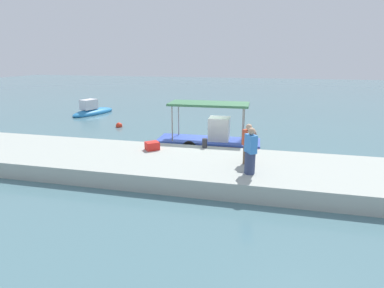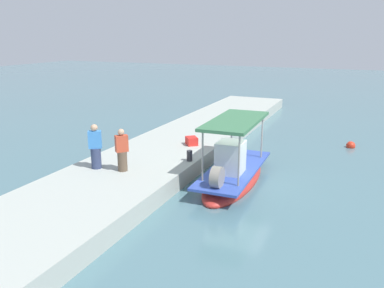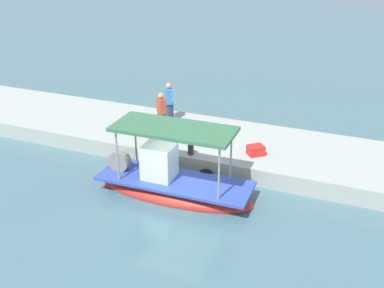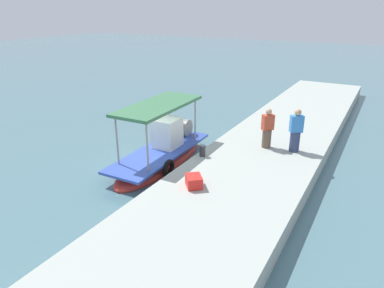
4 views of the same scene
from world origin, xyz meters
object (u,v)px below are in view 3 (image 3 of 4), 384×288
(main_fishing_boat, at_px, (172,183))
(fisherman_near_bollard, at_px, (169,103))
(mooring_bollard, at_px, (191,149))
(fisherman_by_crate, at_px, (161,113))
(cargo_crate, at_px, (256,150))

(main_fishing_boat, distance_m, fisherman_near_bollard, 5.63)
(mooring_bollard, bearing_deg, fisherman_by_crate, -41.04)
(cargo_crate, bearing_deg, fisherman_by_crate, -11.93)
(cargo_crate, bearing_deg, fisherman_near_bollard, -23.99)
(fisherman_near_bollard, bearing_deg, mooring_bollard, 127.62)
(main_fishing_boat, relative_size, mooring_bollard, 12.91)
(main_fishing_boat, height_order, fisherman_by_crate, main_fishing_boat)
(main_fishing_boat, bearing_deg, mooring_bollard, -88.07)
(main_fishing_boat, bearing_deg, fisherman_by_crate, -59.55)
(main_fishing_boat, bearing_deg, fisherman_near_bollard, -64.14)
(main_fishing_boat, distance_m, mooring_bollard, 1.99)
(mooring_bollard, bearing_deg, fisherman_near_bollard, -52.38)
(main_fishing_boat, distance_m, cargo_crate, 3.71)
(mooring_bollard, bearing_deg, main_fishing_boat, 91.93)
(fisherman_by_crate, bearing_deg, cargo_crate, 168.07)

